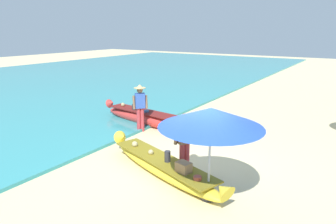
{
  "coord_description": "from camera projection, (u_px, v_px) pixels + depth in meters",
  "views": [
    {
      "loc": [
        3.51,
        -6.64,
        3.73
      ],
      "look_at": [
        -2.28,
        2.26,
        0.9
      ],
      "focal_mm": 33.12,
      "sensor_mm": 36.0,
      "label": 1
    }
  ],
  "objects": [
    {
      "name": "person_tourist_customer",
      "position": [
        185.0,
        140.0,
        8.03
      ],
      "size": [
        0.47,
        0.56,
        1.68
      ],
      "color": "#B2383D",
      "rests_on": "ground"
    },
    {
      "name": "boat_red_midground",
      "position": [
        145.0,
        117.0,
        12.49
      ],
      "size": [
        4.45,
        1.1,
        0.83
      ],
      "color": "red",
      "rests_on": "ground"
    },
    {
      "name": "boat_yellow_foreground",
      "position": [
        163.0,
        166.0,
        8.18
      ],
      "size": [
        4.54,
        2.07,
        0.71
      ],
      "color": "yellow",
      "rests_on": "ground"
    },
    {
      "name": "sea",
      "position": [
        61.0,
        81.0,
        22.75
      ],
      "size": [
        24.0,
        56.0,
        0.1
      ],
      "primitive_type": "cube",
      "color": "teal",
      "rests_on": "ground"
    },
    {
      "name": "ground_plane",
      "position": [
        194.0,
        175.0,
        8.19
      ],
      "size": [
        80.0,
        80.0,
        0.0
      ],
      "primitive_type": "plane",
      "color": "beige"
    },
    {
      "name": "patio_umbrella_large",
      "position": [
        211.0,
        118.0,
        6.57
      ],
      "size": [
        2.28,
        2.28,
        2.14
      ],
      "color": "#B7B7BC",
      "rests_on": "ground"
    },
    {
      "name": "person_vendor_hatted",
      "position": [
        140.0,
        104.0,
        11.48
      ],
      "size": [
        0.52,
        0.53,
        1.8
      ],
      "color": "#B2383D",
      "rests_on": "ground"
    }
  ]
}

